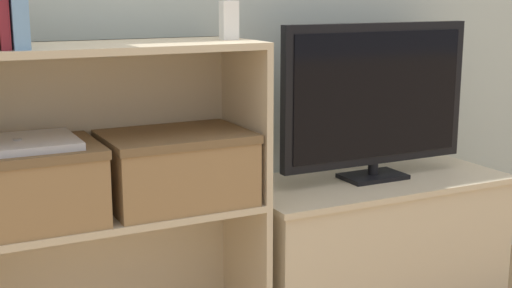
{
  "coord_description": "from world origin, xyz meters",
  "views": [
    {
      "loc": [
        -0.97,
        -1.76,
        1.12
      ],
      "look_at": [
        0.0,
        0.17,
        0.65
      ],
      "focal_mm": 50.0,
      "sensor_mm": 36.0,
      "label": 1
    }
  ],
  "objects_px": {
    "book_maroon": "(0,7)",
    "storage_basket_right": "(176,165)",
    "book_skyblue": "(16,7)",
    "laptop": "(18,143)",
    "tv_stand": "(370,242)",
    "baby_monitor": "(229,20)",
    "tv": "(376,98)",
    "storage_basket_left": "(20,182)"
  },
  "relations": [
    {
      "from": "book_maroon",
      "to": "storage_basket_right",
      "type": "bearing_deg",
      "value": 6.78
    },
    {
      "from": "tv_stand",
      "to": "book_maroon",
      "type": "distance_m",
      "value": 1.48
    },
    {
      "from": "tv_stand",
      "to": "laptop",
      "type": "bearing_deg",
      "value": -177.12
    },
    {
      "from": "storage_basket_right",
      "to": "book_maroon",
      "type": "bearing_deg",
      "value": -173.22
    },
    {
      "from": "book_maroon",
      "to": "storage_basket_right",
      "type": "height_order",
      "value": "book_maroon"
    },
    {
      "from": "book_maroon",
      "to": "laptop",
      "type": "relative_size",
      "value": 0.67
    },
    {
      "from": "book_maroon",
      "to": "storage_basket_right",
      "type": "xyz_separation_m",
      "value": [
        0.47,
        0.06,
        -0.46
      ]
    },
    {
      "from": "storage_basket_right",
      "to": "storage_basket_left",
      "type": "bearing_deg",
      "value": 180.0
    },
    {
      "from": "baby_monitor",
      "to": "laptop",
      "type": "height_order",
      "value": "baby_monitor"
    },
    {
      "from": "laptop",
      "to": "baby_monitor",
      "type": "bearing_deg",
      "value": 1.39
    },
    {
      "from": "tv",
      "to": "baby_monitor",
      "type": "bearing_deg",
      "value": -175.67
    },
    {
      "from": "book_maroon",
      "to": "tv_stand",
      "type": "bearing_deg",
      "value": 5.41
    },
    {
      "from": "tv_stand",
      "to": "book_skyblue",
      "type": "xyz_separation_m",
      "value": [
        -1.18,
        -0.12,
        0.84
      ]
    },
    {
      "from": "book_maroon",
      "to": "storage_basket_left",
      "type": "height_order",
      "value": "book_maroon"
    },
    {
      "from": "tv_stand",
      "to": "baby_monitor",
      "type": "height_order",
      "value": "baby_monitor"
    },
    {
      "from": "baby_monitor",
      "to": "storage_basket_right",
      "type": "xyz_separation_m",
      "value": [
        -0.18,
        -0.02,
        -0.41
      ]
    },
    {
      "from": "storage_basket_right",
      "to": "laptop",
      "type": "xyz_separation_m",
      "value": [
        -0.44,
        -0.0,
        0.11
      ]
    },
    {
      "from": "book_skyblue",
      "to": "baby_monitor",
      "type": "xyz_separation_m",
      "value": [
        0.61,
        0.07,
        -0.04
      ]
    },
    {
      "from": "laptop",
      "to": "book_maroon",
      "type": "bearing_deg",
      "value": -114.56
    },
    {
      "from": "book_maroon",
      "to": "book_skyblue",
      "type": "relative_size",
      "value": 1.01
    },
    {
      "from": "storage_basket_left",
      "to": "laptop",
      "type": "xyz_separation_m",
      "value": [
        0.0,
        -0.0,
        0.11
      ]
    },
    {
      "from": "baby_monitor",
      "to": "tv_stand",
      "type": "bearing_deg",
      "value": 4.49
    },
    {
      "from": "tv",
      "to": "book_skyblue",
      "type": "relative_size",
      "value": 3.6
    },
    {
      "from": "book_skyblue",
      "to": "storage_basket_right",
      "type": "relative_size",
      "value": 0.48
    },
    {
      "from": "tv_stand",
      "to": "storage_basket_right",
      "type": "distance_m",
      "value": 0.84
    },
    {
      "from": "book_skyblue",
      "to": "storage_basket_left",
      "type": "relative_size",
      "value": 0.48
    },
    {
      "from": "storage_basket_left",
      "to": "tv_stand",
      "type": "bearing_deg",
      "value": 2.88
    },
    {
      "from": "tv_stand",
      "to": "laptop",
      "type": "height_order",
      "value": "laptop"
    },
    {
      "from": "book_skyblue",
      "to": "storage_basket_left",
      "type": "distance_m",
      "value": 0.46
    },
    {
      "from": "storage_basket_left",
      "to": "laptop",
      "type": "distance_m",
      "value": 0.11
    },
    {
      "from": "tv_stand",
      "to": "book_maroon",
      "type": "relative_size",
      "value": 4.7
    },
    {
      "from": "tv",
      "to": "book_skyblue",
      "type": "height_order",
      "value": "book_skyblue"
    },
    {
      "from": "book_maroon",
      "to": "storage_basket_right",
      "type": "relative_size",
      "value": 0.49
    },
    {
      "from": "tv_stand",
      "to": "baby_monitor",
      "type": "xyz_separation_m",
      "value": [
        -0.57,
        -0.04,
        0.8
      ]
    },
    {
      "from": "baby_monitor",
      "to": "storage_basket_right",
      "type": "bearing_deg",
      "value": -175.23
    },
    {
      "from": "storage_basket_right",
      "to": "book_skyblue",
      "type": "bearing_deg",
      "value": -172.65
    },
    {
      "from": "tv",
      "to": "storage_basket_right",
      "type": "xyz_separation_m",
      "value": [
        -0.75,
        -0.06,
        -0.14
      ]
    },
    {
      "from": "book_skyblue",
      "to": "laptop",
      "type": "distance_m",
      "value": 0.36
    },
    {
      "from": "tv_stand",
      "to": "book_maroon",
      "type": "bearing_deg",
      "value": -174.59
    },
    {
      "from": "tv_stand",
      "to": "laptop",
      "type": "distance_m",
      "value": 1.29
    },
    {
      "from": "tv_stand",
      "to": "storage_basket_left",
      "type": "height_order",
      "value": "storage_basket_left"
    },
    {
      "from": "book_skyblue",
      "to": "tv_stand",
      "type": "bearing_deg",
      "value": 5.58
    }
  ]
}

